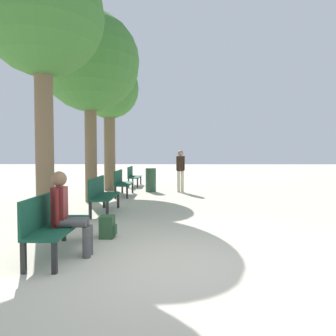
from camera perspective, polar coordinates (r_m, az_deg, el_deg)
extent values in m
plane|color=beige|center=(4.54, 1.97, -16.43)|extent=(80.00, 80.00, 0.00)
cube|color=#144733|center=(5.08, -18.34, -9.66)|extent=(0.47, 1.61, 0.04)
cube|color=#144733|center=(5.11, -20.69, -6.80)|extent=(0.04, 1.61, 0.46)
cube|color=black|center=(4.38, -19.17, -14.59)|extent=(0.06, 0.06, 0.39)
cube|color=black|center=(5.78, -14.03, -10.31)|extent=(0.06, 0.06, 0.39)
cube|color=black|center=(4.52, -23.87, -14.13)|extent=(0.06, 0.06, 0.39)
cube|color=black|center=(5.89, -17.68, -10.12)|extent=(0.06, 0.06, 0.39)
cube|color=#144733|center=(8.26, -10.84, -4.89)|extent=(0.47, 1.61, 0.04)
cube|color=#144733|center=(8.28, -12.32, -3.16)|extent=(0.04, 1.61, 0.46)
cube|color=black|center=(7.52, -10.53, -7.29)|extent=(0.06, 0.06, 0.39)
cube|color=black|center=(9.00, -8.68, -5.66)|extent=(0.06, 0.06, 0.39)
cube|color=black|center=(7.60, -13.38, -7.21)|extent=(0.06, 0.06, 0.39)
cube|color=black|center=(9.06, -11.07, -5.61)|extent=(0.06, 0.06, 0.39)
cube|color=#144733|center=(11.53, -7.58, -2.76)|extent=(0.47, 1.61, 0.04)
cube|color=#144733|center=(11.54, -8.65, -1.53)|extent=(0.04, 1.61, 0.46)
cube|color=black|center=(10.77, -7.14, -4.29)|extent=(0.06, 0.06, 0.39)
cube|color=black|center=(12.27, -6.20, -3.45)|extent=(0.06, 0.06, 0.39)
cube|color=black|center=(10.83, -9.15, -4.26)|extent=(0.06, 0.06, 0.39)
cube|color=black|center=(12.32, -7.96, -3.43)|extent=(0.06, 0.06, 0.39)
cube|color=#144733|center=(14.82, -5.78, -1.57)|extent=(0.47, 1.61, 0.04)
cube|color=#144733|center=(14.83, -6.61, -0.61)|extent=(0.04, 1.61, 0.46)
cube|color=black|center=(14.07, -5.34, -2.68)|extent=(0.06, 0.06, 0.39)
cube|color=black|center=(15.57, -4.77, -2.17)|extent=(0.06, 0.06, 0.39)
cube|color=black|center=(14.11, -6.88, -2.67)|extent=(0.06, 0.06, 0.39)
cube|color=black|center=(15.61, -6.17, -2.16)|extent=(0.06, 0.06, 0.39)
cylinder|color=brown|center=(6.78, -20.71, 4.64)|extent=(0.34, 0.34, 3.49)
sphere|color=#38702D|center=(7.28, -21.04, 23.77)|extent=(2.34, 2.34, 2.34)
cylinder|color=brown|center=(10.29, -13.29, 3.80)|extent=(0.36, 0.36, 3.42)
sphere|color=#38702D|center=(10.65, -13.43, 17.55)|extent=(2.99, 2.99, 2.99)
cylinder|color=brown|center=(13.30, -10.12, 3.46)|extent=(0.44, 0.44, 3.39)
sphere|color=#38702D|center=(13.54, -10.20, 13.41)|extent=(2.34, 2.34, 2.34)
cylinder|color=#4C4C4C|center=(4.87, -16.36, -9.22)|extent=(0.40, 0.12, 0.12)
cylinder|color=#4C4C4C|center=(4.88, -14.01, -12.49)|extent=(0.12, 0.12, 0.43)
cylinder|color=#4C4C4C|center=(5.00, -15.88, -8.90)|extent=(0.40, 0.12, 0.12)
cylinder|color=#4C4C4C|center=(5.01, -13.59, -12.08)|extent=(0.12, 0.12, 0.43)
cube|color=maroon|center=(4.96, -18.38, -6.40)|extent=(0.18, 0.22, 0.57)
cylinder|color=maroon|center=(4.84, -18.85, -6.27)|extent=(0.08, 0.08, 0.51)
cylinder|color=maroon|center=(5.07, -17.95, -5.88)|extent=(0.08, 0.08, 0.51)
sphere|color=brown|center=(4.91, -18.45, -1.80)|extent=(0.22, 0.22, 0.22)
cube|color=#284C2D|center=(5.93, -10.55, -10.00)|extent=(0.24, 0.29, 0.39)
cube|color=#284C2D|center=(5.92, -9.22, -10.59)|extent=(0.04, 0.21, 0.17)
cylinder|color=beige|center=(12.45, 1.86, -2.39)|extent=(0.12, 0.12, 0.81)
cylinder|color=beige|center=(12.46, 2.52, -2.39)|extent=(0.12, 0.12, 0.81)
cube|color=black|center=(12.41, 2.20, 0.78)|extent=(0.27, 0.24, 0.57)
cylinder|color=black|center=(12.41, 1.64, 0.84)|extent=(0.08, 0.08, 0.54)
cylinder|color=black|center=(12.42, 2.75, 0.84)|extent=(0.08, 0.08, 0.54)
sphere|color=#A37A5B|center=(12.41, 2.20, 2.62)|extent=(0.22, 0.22, 0.22)
cylinder|color=#2D5138|center=(12.65, -3.01, -2.09)|extent=(0.40, 0.40, 0.91)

